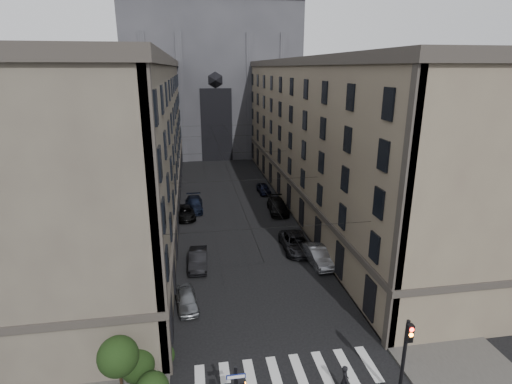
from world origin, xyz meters
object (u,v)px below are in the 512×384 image
car_left_far (194,204)px  car_right_far (264,189)px  car_right_midnear (296,243)px  car_left_midnear (198,259)px  gothic_tower (212,67)px  traffic_light_right (405,352)px  pedestrian (345,380)px  car_right_midfar (278,206)px  car_right_near (318,256)px  car_left_midfar (185,212)px  car_left_near (187,300)px

car_left_far → car_right_far: car_left_far is taller
car_right_midnear → car_left_midnear: bearing=-167.6°
gothic_tower → traffic_light_right: bearing=-85.6°
traffic_light_right → car_right_far: traffic_light_right is taller
car_right_midnear → pedestrian: size_ratio=3.08×
gothic_tower → car_left_midnear: 58.13m
gothic_tower → car_right_midfar: size_ratio=10.23×
gothic_tower → car_left_midnear: (-4.97, -55.36, -17.03)m
car_right_near → car_right_midfar: (-0.75, 14.40, 0.02)m
car_left_far → car_right_near: 20.38m
car_left_midnear → car_left_far: size_ratio=0.85×
car_right_midnear → car_right_far: (0.28, 19.52, -0.10)m
car_left_far → pedestrian: pedestrian is taller
traffic_light_right → car_right_midfar: (-0.15, 30.87, -2.47)m
car_left_midfar → car_right_far: 14.17m
car_left_near → car_right_near: 13.29m
car_left_midnear → car_left_midfar: bearing=97.9°
car_left_midnear → car_right_near: (11.17, -1.21, 0.03)m
car_left_near → car_right_far: car_right_far is taller
car_right_far → traffic_light_right: bearing=-91.4°
traffic_light_right → pedestrian: traffic_light_right is taller
car_left_near → pedestrian: pedestrian is taller
traffic_light_right → car_right_near: 16.66m
car_left_midnear → car_left_near: bearing=-96.4°
car_right_near → pedestrian: size_ratio=2.61×
car_left_midfar → car_right_near: car_right_near is taller
car_left_near → gothic_tower: bearing=77.7°
car_right_midnear → traffic_light_right: bearing=-87.1°
car_left_far → pedestrian: 33.30m
car_left_near → car_left_midnear: size_ratio=0.84×
car_left_far → car_right_midnear: (9.99, -13.73, -0.01)m
car_right_near → car_right_far: size_ratio=1.19×
gothic_tower → car_left_far: gothic_tower is taller
car_left_midfar → pedestrian: 31.02m
pedestrian → car_left_near: bearing=48.1°
car_right_midfar → car_left_midfar: bearing=-176.4°
traffic_light_right → car_right_midnear: traffic_light_right is taller
car_left_far → car_left_midnear: bearing=-89.5°
car_right_near → car_right_midnear: size_ratio=0.85×
traffic_light_right → car_right_midnear: bearing=92.1°
car_right_near → car_right_midfar: car_right_midfar is taller
gothic_tower → car_left_midfar: (-6.20, -42.27, -17.09)m
car_left_midnear → car_right_near: 11.23m
traffic_light_right → car_left_midnear: bearing=120.9°
gothic_tower → car_right_midfar: gothic_tower is taller
traffic_light_right → pedestrian: size_ratio=2.80×
car_right_midnear → car_right_far: car_right_midnear is taller
gothic_tower → car_left_midfar: bearing=-98.3°
car_left_midnear → car_left_midfar: size_ratio=0.92×
gothic_tower → car_left_far: (-5.10, -39.61, -17.00)m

